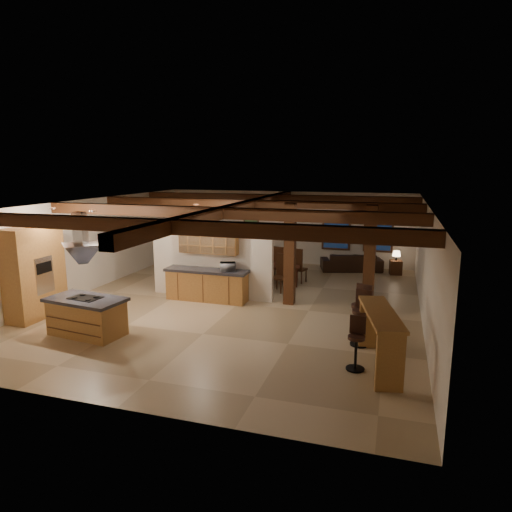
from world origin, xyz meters
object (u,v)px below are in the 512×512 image
Objects in this scene: dining_table at (271,274)px; bar_counter at (380,330)px; kitchen_island at (87,316)px; sofa at (351,262)px.

dining_table is 6.76m from bar_counter.
kitchen_island is 6.50m from dining_table.
bar_counter is at bearing 1.76° from kitchen_island.
kitchen_island is 0.86× the size of bar_counter.
kitchen_island reaches higher than sofa.
sofa is at bearing 37.13° from dining_table.
dining_table reaches higher than sofa.
kitchen_island is at bearing -128.94° from dining_table.
kitchen_island is 6.64m from bar_counter.
dining_table is 0.84× the size of bar_counter.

